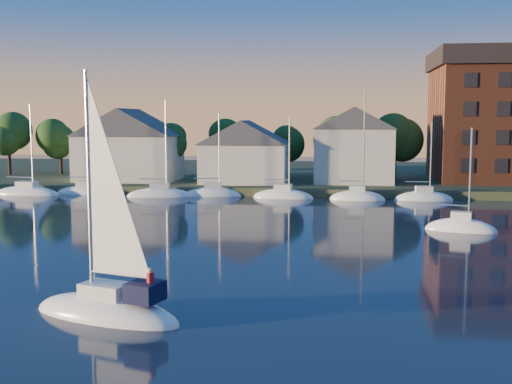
% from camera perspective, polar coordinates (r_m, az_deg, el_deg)
% --- Properties ---
extents(ground, '(260.00, 260.00, 0.00)m').
position_cam_1_polar(ground, '(27.84, -6.60, -13.15)').
color(ground, black).
rests_on(ground, ground).
extents(shoreline_land, '(160.00, 50.00, 2.00)m').
position_cam_1_polar(shoreline_land, '(101.02, 3.95, 1.26)').
color(shoreline_land, '#343C23').
rests_on(shoreline_land, ground).
extents(wooden_dock, '(120.00, 3.00, 1.00)m').
position_cam_1_polar(wooden_dock, '(78.22, 2.83, -0.30)').
color(wooden_dock, brown).
rests_on(wooden_dock, ground).
extents(clubhouse_west, '(13.65, 9.45, 9.64)m').
position_cam_1_polar(clubhouse_west, '(88.20, -11.23, 4.23)').
color(clubhouse_west, beige).
rests_on(clubhouse_west, shoreline_land).
extents(clubhouse_centre, '(11.55, 8.40, 8.08)m').
position_cam_1_polar(clubhouse_centre, '(83.44, -0.97, 3.68)').
color(clubhouse_centre, beige).
rests_on(clubhouse_centre, shoreline_land).
extents(clubhouse_east, '(10.50, 8.40, 9.80)m').
position_cam_1_polar(clubhouse_east, '(84.45, 8.69, 4.23)').
color(clubhouse_east, beige).
rests_on(clubhouse_east, shoreline_land).
extents(tree_line, '(93.40, 5.40, 8.90)m').
position_cam_1_polar(tree_line, '(88.52, 4.76, 5.15)').
color(tree_line, '#332117').
rests_on(tree_line, shoreline_land).
extents(moored_fleet, '(63.50, 2.40, 12.05)m').
position_cam_1_polar(moored_fleet, '(77.22, -6.26, -0.34)').
color(moored_fleet, white).
rests_on(moored_fleet, ground).
extents(hero_sailboat, '(8.39, 4.77, 12.70)m').
position_cam_1_polar(hero_sailboat, '(31.51, -12.99, -9.87)').
color(hero_sailboat, white).
rests_on(hero_sailboat, ground).
extents(drifting_sailboat_right, '(6.15, 3.39, 9.69)m').
position_cam_1_polar(drifting_sailboat_right, '(56.16, 17.74, -3.23)').
color(drifting_sailboat_right, white).
rests_on(drifting_sailboat_right, ground).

